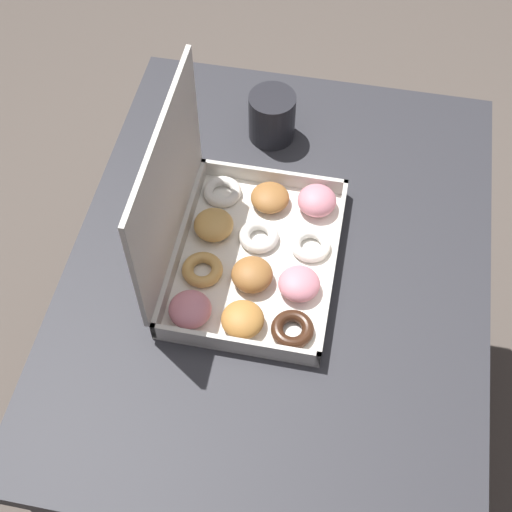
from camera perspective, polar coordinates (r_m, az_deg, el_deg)
The scene contains 4 objects.
ground_plane at distance 1.84m, azimuth 1.24°, elevation -12.72°, with size 8.00×8.00×0.00m, color #564C44.
dining_table at distance 1.32m, azimuth 1.70°, elevation -3.41°, with size 0.93×0.71×0.70m.
donut_box at distance 1.17m, azimuth -1.46°, elevation 1.07°, with size 0.35×0.28×0.30m.
coffee_mug at distance 1.36m, azimuth 1.29°, elevation 11.15°, with size 0.09×0.09×0.10m.
Camera 1 is at (-0.67, -0.09, 1.71)m, focal length 50.00 mm.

